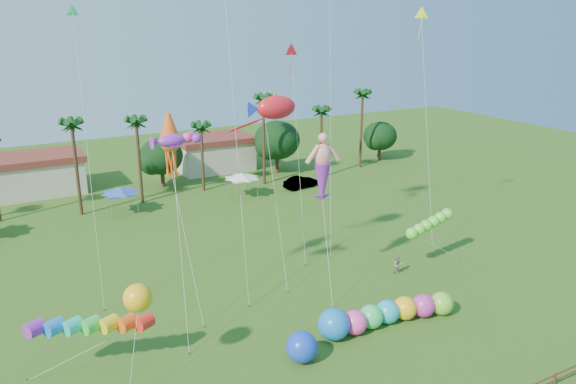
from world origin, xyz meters
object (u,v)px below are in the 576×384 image
caterpillar_inflatable (382,314)px  blue_ball (302,347)px  spectator_b (398,265)px  car_b (301,182)px

caterpillar_inflatable → blue_ball: caterpillar_inflatable is taller
spectator_b → blue_ball: blue_ball is taller
spectator_b → blue_ball: bearing=-127.8°
spectator_b → blue_ball: 15.17m
car_b → caterpillar_inflatable: caterpillar_inflatable is taller
car_b → spectator_b: bearing=158.7°
car_b → caterpillar_inflatable: 33.87m
spectator_b → caterpillar_inflatable: (-6.41, -6.08, 0.11)m
car_b → spectator_b: 26.21m
car_b → blue_ball: (-18.87, -32.66, 0.26)m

